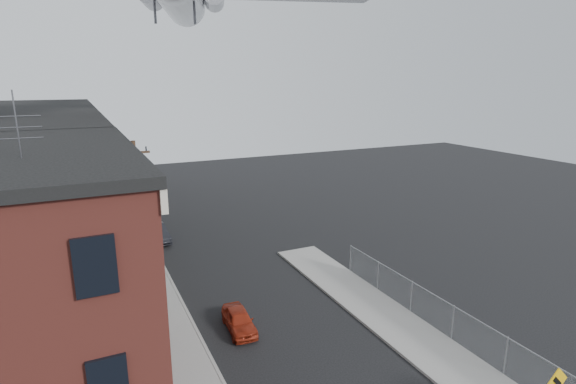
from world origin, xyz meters
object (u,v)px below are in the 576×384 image
Objects in this scene: utility_pole at (139,212)px; car_near at (239,320)px; street_tree at (127,195)px; car_far at (141,209)px; car_mid at (156,233)px.

utility_pole is 2.81× the size of car_near.
car_near is at bearing -79.52° from street_tree.
car_near is 23.36m from car_far.
utility_pole is at bearing -91.89° from street_tree.
car_mid is at bearing -85.77° from car_far.
car_near is 0.78× the size of car_mid.
car_mid is 8.08m from car_far.
car_far is (0.00, 8.07, -0.12)m from car_mid.
car_near is 0.84× the size of car_far.
car_near is 15.31m from car_mid.
street_tree is at bearing 121.10° from car_mid.
car_mid reaches higher than car_near.
street_tree is 18.04m from car_near.
car_near is (3.57, -7.59, -4.13)m from utility_pole.
street_tree reaches higher than car_far.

